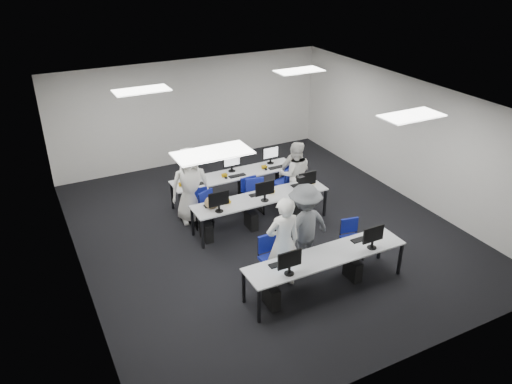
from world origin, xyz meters
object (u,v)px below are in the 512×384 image
chair_6 (252,199)px  student_0 (283,243)px  chair_3 (252,202)px  student_3 (294,172)px  chair_1 (351,246)px  desk_front (326,257)px  student_1 (295,174)px  chair_2 (202,214)px  chair_5 (201,212)px  student_2 (190,185)px  photographer (304,226)px  chair_4 (294,192)px  chair_0 (273,267)px  desk_mid (261,199)px  chair_7 (284,190)px

chair_6 → student_0: size_ratio=0.50×
chair_3 → student_3: size_ratio=0.58×
chair_1 → desk_front: bearing=-139.9°
student_1 → student_3: student_1 is taller
chair_2 → chair_5: (0.01, 0.08, 0.01)m
student_2 → photographer: size_ratio=1.02×
chair_4 → chair_6: 1.09m
chair_0 → chair_4: size_ratio=0.98×
chair_5 → student_0: bearing=-101.3°
desk_mid → chair_6: bearing=77.8°
chair_1 → student_3: size_ratio=0.54×
desk_mid → student_3: 1.56m
desk_mid → chair_0: (-0.76, -1.95, -0.39)m
chair_1 → chair_4: (0.17, 2.57, 0.04)m
chair_1 → student_3: (0.26, 2.78, 0.50)m
chair_1 → chair_2: chair_2 is taller
chair_7 → desk_front: bearing=-127.8°
chair_4 → photographer: size_ratio=0.53×
chair_2 → chair_3: (1.28, -0.02, 0.01)m
chair_4 → chair_6: size_ratio=1.01×
student_2 → photographer: (1.36, -2.71, -0.01)m
chair_1 → chair_5: bearing=140.0°
desk_mid → student_2: 1.64m
chair_2 → student_2: student_2 is taller
student_3 → photographer: bearing=-123.4°
student_2 → student_3: 2.67m
chair_0 → chair_3: (0.84, 2.57, -0.02)m
student_3 → chair_1: bearing=-101.8°
chair_1 → student_0: size_ratio=0.44×
chair_2 → photographer: size_ratio=0.48×
desk_front → chair_2: (-1.19, 3.24, -0.41)m
chair_1 → chair_3: bearing=121.0°
chair_2 → chair_4: (2.44, -0.06, 0.03)m
student_2 → student_1: bearing=2.1°
desk_front → student_3: student_3 is taller
chair_6 → chair_7: bearing=15.4°
student_3 → chair_2: bearing=177.0°
chair_2 → chair_3: size_ratio=0.97×
chair_1 → student_1: 2.59m
chair_3 → chair_5: size_ratio=0.99×
student_1 → student_2: student_2 is taller
desk_front → chair_2: 3.48m
chair_1 → student_3: 2.83m
chair_3 → student_1: size_ratio=0.53×
student_1 → student_2: 2.57m
student_0 → desk_front: bearing=147.8°
chair_2 → chair_5: chair_5 is taller
photographer → chair_6: bearing=-98.0°
student_2 → desk_front: bearing=-58.3°
chair_4 → student_3: student_3 is taller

